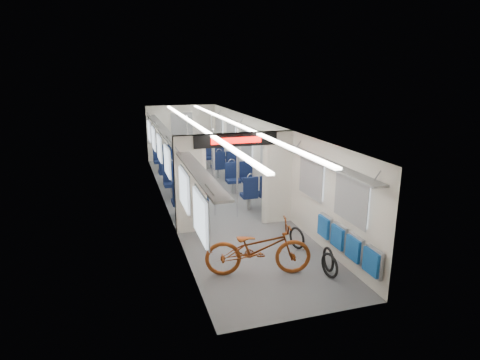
{
  "coord_description": "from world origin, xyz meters",
  "views": [
    {
      "loc": [
        -2.61,
        -10.88,
        3.72
      ],
      "look_at": [
        0.15,
        -1.93,
        1.14
      ],
      "focal_mm": 30.0,
      "sensor_mm": 36.0,
      "label": 1
    }
  ],
  "objects": [
    {
      "name": "seat_bay_far_left",
      "position": [
        -0.93,
        3.16,
        0.55
      ],
      "size": [
        0.92,
        2.11,
        1.11
      ],
      "color": "#0C1638",
      "rests_on": "ground"
    },
    {
      "name": "seat_bay_near_right",
      "position": [
        0.93,
        -0.17,
        0.53
      ],
      "size": [
        0.88,
        1.95,
        1.06
      ],
      "color": "#0C1638",
      "rests_on": "ground"
    },
    {
      "name": "stanchion_far_right",
      "position": [
        0.39,
        2.07,
        1.15
      ],
      "size": [
        0.05,
        0.05,
        2.3
      ],
      "primitive_type": "cylinder",
      "color": "silver",
      "rests_on": "ground"
    },
    {
      "name": "seat_bay_far_right",
      "position": [
        0.93,
        3.31,
        0.54
      ],
      "size": [
        0.9,
        2.03,
        1.09
      ],
      "color": "#0C1638",
      "rests_on": "ground"
    },
    {
      "name": "stanchion_far_left",
      "position": [
        -0.41,
        2.05,
        1.15
      ],
      "size": [
        0.05,
        0.05,
        2.3
      ],
      "primitive_type": "cylinder",
      "color": "silver",
      "rests_on": "ground"
    },
    {
      "name": "carriage",
      "position": [
        0.0,
        -0.27,
        1.5
      ],
      "size": [
        12.0,
        12.02,
        2.31
      ],
      "color": "#515456",
      "rests_on": "ground"
    },
    {
      "name": "bicycle",
      "position": [
        -0.28,
        -4.46,
        0.52
      ],
      "size": [
        2.09,
        1.12,
        1.04
      ],
      "primitive_type": "imported",
      "rotation": [
        0.0,
        0.0,
        1.34
      ],
      "color": "brown",
      "rests_on": "ground"
    },
    {
      "name": "seat_bay_near_left",
      "position": [
        -0.93,
        -0.1,
        0.56
      ],
      "size": [
        0.93,
        2.17,
        1.13
      ],
      "color": "#0C1638",
      "rests_on": "ground"
    },
    {
      "name": "flip_bench",
      "position": [
        1.35,
        -4.83,
        0.58
      ],
      "size": [
        0.12,
        2.09,
        0.5
      ],
      "color": "gray",
      "rests_on": "carriage"
    },
    {
      "name": "bike_hoop_c",
      "position": [
        0.89,
        -3.65,
        0.22
      ],
      "size": [
        0.17,
        0.48,
        0.48
      ],
      "primitive_type": "torus",
      "rotation": [
        1.57,
        0.0,
        1.83
      ],
      "color": "black",
      "rests_on": "ground"
    },
    {
      "name": "stanchion_near_right",
      "position": [
        0.23,
        -1.43,
        1.15
      ],
      "size": [
        0.04,
        0.04,
        2.3
      ],
      "primitive_type": "cylinder",
      "color": "silver",
      "rests_on": "ground"
    },
    {
      "name": "bike_hoop_a",
      "position": [
        0.94,
        -4.97,
        0.22
      ],
      "size": [
        0.11,
        0.48,
        0.48
      ],
      "primitive_type": "torus",
      "rotation": [
        1.57,
        0.0,
        1.71
      ],
      "color": "black",
      "rests_on": "ground"
    },
    {
      "name": "stanchion_near_left",
      "position": [
        -0.31,
        -1.16,
        1.15
      ],
      "size": [
        0.04,
        0.04,
        2.3
      ],
      "primitive_type": "cylinder",
      "color": "silver",
      "rests_on": "ground"
    },
    {
      "name": "bike_hoop_b",
      "position": [
        1.04,
        -4.74,
        0.21
      ],
      "size": [
        0.1,
        0.48,
        0.48
      ],
      "primitive_type": "torus",
      "rotation": [
        1.57,
        0.0,
        1.46
      ],
      "color": "black",
      "rests_on": "ground"
    }
  ]
}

